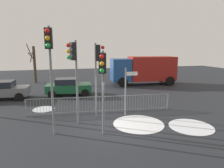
# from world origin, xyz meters

# --- Properties ---
(ground_plane) EXTENTS (60.00, 60.00, 0.00)m
(ground_plane) POSITION_xyz_m (0.00, 0.00, 0.00)
(ground_plane) COLOR #26282D
(traffic_light_mid_left) EXTENTS (0.34, 0.57, 4.99)m
(traffic_light_mid_left) POSITION_xyz_m (-2.82, -0.33, 3.65)
(traffic_light_mid_left) COLOR slate
(traffic_light_mid_left) RESTS_ON ground
(traffic_light_rear_right) EXTENTS (0.54, 0.39, 4.43)m
(traffic_light_rear_right) POSITION_xyz_m (-1.72, 0.85, 3.24)
(traffic_light_rear_right) COLOR slate
(traffic_light_rear_right) RESTS_ON ground
(traffic_light_foreground_right) EXTENTS (0.56, 0.37, 4.32)m
(traffic_light_foreground_right) POSITION_xyz_m (-0.31, 1.51, 3.17)
(traffic_light_foreground_right) COLOR slate
(traffic_light_foreground_right) RESTS_ON ground
(traffic_light_foreground_left) EXTENTS (0.37, 0.55, 3.93)m
(traffic_light_foreground_left) POSITION_xyz_m (-0.58, -0.92, 2.88)
(traffic_light_foreground_left) COLOR slate
(traffic_light_foreground_left) RESTS_ON ground
(direction_sign_post) EXTENTS (0.79, 0.09, 2.90)m
(direction_sign_post) POSITION_xyz_m (1.36, 1.41, 1.63)
(direction_sign_post) COLOR slate
(direction_sign_post) RESTS_ON ground
(pedestrian_guard_railing) EXTENTS (8.99, 0.91, 1.07)m
(pedestrian_guard_railing) POSITION_xyz_m (-0.02, 2.30, 0.55)
(pedestrian_guard_railing) COLOR slate
(pedestrian_guard_railing) RESTS_ON ground
(car_green_near) EXTENTS (3.94, 2.21, 1.47)m
(car_green_near) POSITION_xyz_m (-1.79, 7.71, 0.77)
(car_green_near) COLOR #195933
(car_green_near) RESTS_ON ground
(car_grey_trailing) EXTENTS (3.90, 2.12, 1.47)m
(car_grey_trailing) POSITION_xyz_m (-6.91, 7.59, 0.77)
(car_grey_trailing) COLOR slate
(car_grey_trailing) RESTS_ON ground
(delivery_truck) EXTENTS (7.23, 3.24, 3.10)m
(delivery_truck) POSITION_xyz_m (6.59, 10.86, 1.74)
(delivery_truck) COLOR maroon
(delivery_truck) RESTS_ON ground
(bare_tree_left) EXTENTS (0.99, 1.29, 4.56)m
(bare_tree_left) POSITION_xyz_m (-5.34, 15.16, 2.26)
(bare_tree_left) COLOR #473828
(bare_tree_left) RESTS_ON ground
(snow_patch_kerb) EXTENTS (2.26, 2.26, 0.01)m
(snow_patch_kerb) POSITION_xyz_m (4.07, -1.10, 0.01)
(snow_patch_kerb) COLOR white
(snow_patch_kerb) RESTS_ON ground
(snow_patch_island) EXTENTS (2.73, 2.73, 0.01)m
(snow_patch_island) POSITION_xyz_m (1.57, -0.04, 0.01)
(snow_patch_island) COLOR white
(snow_patch_island) RESTS_ON ground
(snow_patch_verge) EXTENTS (1.43, 1.43, 0.01)m
(snow_patch_verge) POSITION_xyz_m (-3.59, 3.97, 0.01)
(snow_patch_verge) COLOR silver
(snow_patch_verge) RESTS_ON ground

